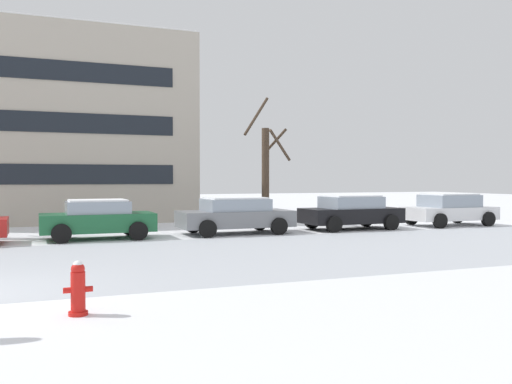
{
  "coord_description": "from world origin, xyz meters",
  "views": [
    {
      "loc": [
        1.37,
        -11.12,
        2.11
      ],
      "look_at": [
        7.77,
        5.12,
        1.68
      ],
      "focal_mm": 38.62,
      "sensor_mm": 36.0,
      "label": 1
    }
  ],
  "objects_px": {
    "fire_hydrant": "(78,288)",
    "parked_car_white": "(449,209)",
    "parked_car_gray": "(235,215)",
    "parked_car_black": "(351,212)",
    "parked_car_green": "(98,219)"
  },
  "relations": [
    {
      "from": "parked_car_black",
      "to": "parked_car_white",
      "type": "bearing_deg",
      "value": -0.16
    },
    {
      "from": "parked_car_black",
      "to": "parked_car_white",
      "type": "xyz_separation_m",
      "value": [
        5.07,
        -0.01,
        0.0
      ]
    },
    {
      "from": "parked_car_white",
      "to": "fire_hydrant",
      "type": "bearing_deg",
      "value": -146.72
    },
    {
      "from": "fire_hydrant",
      "to": "parked_car_black",
      "type": "distance_m",
      "value": 15.82
    },
    {
      "from": "fire_hydrant",
      "to": "parked_car_white",
      "type": "relative_size",
      "value": 0.21
    },
    {
      "from": "parked_car_gray",
      "to": "parked_car_black",
      "type": "relative_size",
      "value": 1.04
    },
    {
      "from": "parked_car_gray",
      "to": "parked_car_green",
      "type": "bearing_deg",
      "value": -179.92
    },
    {
      "from": "parked_car_gray",
      "to": "parked_car_black",
      "type": "height_order",
      "value": "parked_car_black"
    },
    {
      "from": "parked_car_gray",
      "to": "parked_car_black",
      "type": "xyz_separation_m",
      "value": [
        5.07,
        -0.05,
        0.01
      ]
    },
    {
      "from": "parked_car_green",
      "to": "parked_car_white",
      "type": "xyz_separation_m",
      "value": [
        15.21,
        -0.06,
        0.02
      ]
    },
    {
      "from": "parked_car_black",
      "to": "parked_car_white",
      "type": "distance_m",
      "value": 5.07
    },
    {
      "from": "parked_car_green",
      "to": "parked_car_black",
      "type": "xyz_separation_m",
      "value": [
        10.14,
        -0.04,
        0.02
      ]
    },
    {
      "from": "parked_car_black",
      "to": "parked_car_green",
      "type": "bearing_deg",
      "value": 179.75
    },
    {
      "from": "fire_hydrant",
      "to": "parked_car_white",
      "type": "bearing_deg",
      "value": 33.28
    },
    {
      "from": "parked_car_green",
      "to": "parked_car_black",
      "type": "relative_size",
      "value": 0.93
    }
  ]
}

